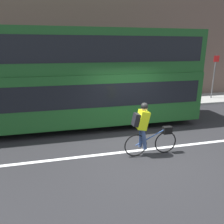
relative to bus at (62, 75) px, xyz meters
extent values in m
plane|color=#232326|center=(2.21, -2.84, -2.09)|extent=(80.00, 80.00, 0.00)
cube|color=silver|center=(2.21, -2.82, -2.09)|extent=(50.00, 0.14, 0.01)
cube|color=gray|center=(2.21, 2.86, -2.04)|extent=(60.00, 2.39, 0.11)
cube|color=brown|center=(2.21, 4.21, 1.21)|extent=(60.00, 0.30, 6.61)
cylinder|color=black|center=(3.36, 0.00, -1.63)|extent=(0.92, 0.30, 0.92)
cube|color=#194C1E|center=(0.00, 0.00, -0.85)|extent=(10.85, 2.45, 1.93)
cube|color=black|center=(0.00, 0.00, -0.62)|extent=(10.41, 2.47, 0.85)
cube|color=#194C1E|center=(0.00, 0.00, 0.91)|extent=(10.85, 2.35, 1.58)
cube|color=black|center=(0.00, 0.00, 0.98)|extent=(10.41, 2.37, 0.88)
torus|color=black|center=(2.93, -3.15, -1.74)|extent=(0.70, 0.04, 0.70)
torus|color=black|center=(1.96, -3.15, -1.74)|extent=(0.70, 0.04, 0.70)
cylinder|color=#2D4C8C|center=(2.45, -3.15, -1.52)|extent=(0.98, 0.03, 0.48)
cylinder|color=#2D4C8C|center=(2.08, -3.15, -1.48)|extent=(0.03, 0.03, 0.51)
cube|color=black|center=(2.96, -3.15, -1.35)|extent=(0.26, 0.16, 0.22)
cube|color=#D8EA19|center=(2.15, -3.15, -0.96)|extent=(0.37, 0.32, 0.58)
cube|color=black|center=(1.95, -3.15, -0.94)|extent=(0.21, 0.26, 0.38)
cylinder|color=#384C7A|center=(2.19, -3.06, -1.54)|extent=(0.22, 0.11, 0.63)
cylinder|color=#384C7A|center=(2.19, -3.24, -1.54)|extent=(0.20, 0.11, 0.63)
sphere|color=tan|center=(2.19, -3.15, -0.60)|extent=(0.19, 0.19, 0.19)
sphere|color=black|center=(2.19, -3.15, -0.56)|extent=(0.21, 0.21, 0.21)
cylinder|color=#262628|center=(6.20, 2.74, -1.54)|extent=(0.45, 0.45, 0.88)
cylinder|color=#59595B|center=(9.05, 2.74, -0.67)|extent=(0.07, 0.07, 2.61)
cube|color=red|center=(9.05, 2.70, 0.40)|extent=(0.36, 0.02, 0.36)
camera|label=1|loc=(-0.11, -8.72, 1.04)|focal=35.00mm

